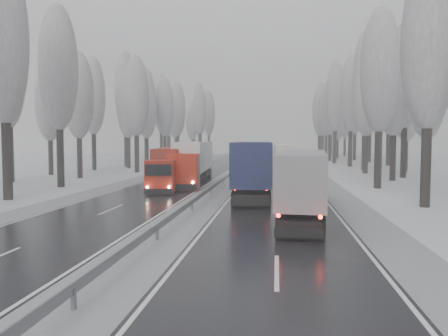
% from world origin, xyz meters
% --- Properties ---
extents(ground, '(260.00, 260.00, 0.00)m').
position_xyz_m(ground, '(0.00, 0.00, 0.00)').
color(ground, silver).
rests_on(ground, ground).
extents(carriageway_right, '(7.50, 200.00, 0.03)m').
position_xyz_m(carriageway_right, '(5.25, 30.00, 0.01)').
color(carriageway_right, black).
rests_on(carriageway_right, ground).
extents(carriageway_left, '(7.50, 200.00, 0.03)m').
position_xyz_m(carriageway_left, '(-5.25, 30.00, 0.01)').
color(carriageway_left, black).
rests_on(carriageway_left, ground).
extents(median_slush, '(3.00, 200.00, 0.04)m').
position_xyz_m(median_slush, '(0.00, 30.00, 0.02)').
color(median_slush, '#93959A').
rests_on(median_slush, ground).
extents(shoulder_right, '(2.40, 200.00, 0.04)m').
position_xyz_m(shoulder_right, '(10.20, 30.00, 0.02)').
color(shoulder_right, '#93959A').
rests_on(shoulder_right, ground).
extents(shoulder_left, '(2.40, 200.00, 0.04)m').
position_xyz_m(shoulder_left, '(-10.20, 30.00, 0.02)').
color(shoulder_left, '#93959A').
rests_on(shoulder_left, ground).
extents(median_guardrail, '(0.12, 200.00, 0.76)m').
position_xyz_m(median_guardrail, '(0.00, 29.99, 0.60)').
color(median_guardrail, slate).
rests_on(median_guardrail, ground).
extents(tree_16, '(3.60, 3.60, 16.53)m').
position_xyz_m(tree_16, '(15.04, 15.67, 10.67)').
color(tree_16, black).
rests_on(tree_16, ground).
extents(tree_18, '(3.60, 3.60, 16.58)m').
position_xyz_m(tree_18, '(14.51, 27.03, 10.70)').
color(tree_18, black).
rests_on(tree_18, ground).
extents(tree_19, '(3.60, 3.60, 14.57)m').
position_xyz_m(tree_19, '(20.02, 31.03, 9.42)').
color(tree_19, black).
rests_on(tree_19, ground).
extents(tree_20, '(3.60, 3.60, 15.71)m').
position_xyz_m(tree_20, '(17.90, 35.17, 10.14)').
color(tree_20, black).
rests_on(tree_20, ground).
extents(tree_21, '(3.60, 3.60, 18.62)m').
position_xyz_m(tree_21, '(20.12, 39.17, 12.00)').
color(tree_21, black).
rests_on(tree_21, ground).
extents(tree_22, '(3.60, 3.60, 15.86)m').
position_xyz_m(tree_22, '(17.02, 45.60, 10.24)').
color(tree_22, black).
rests_on(tree_22, ground).
extents(tree_23, '(3.60, 3.60, 13.55)m').
position_xyz_m(tree_23, '(23.31, 49.60, 8.77)').
color(tree_23, black).
rests_on(tree_23, ground).
extents(tree_24, '(3.60, 3.60, 20.49)m').
position_xyz_m(tree_24, '(17.90, 51.02, 13.19)').
color(tree_24, black).
rests_on(tree_24, ground).
extents(tree_25, '(3.60, 3.60, 19.44)m').
position_xyz_m(tree_25, '(24.81, 55.02, 12.52)').
color(tree_25, black).
rests_on(tree_25, ground).
extents(tree_26, '(3.60, 3.60, 18.78)m').
position_xyz_m(tree_26, '(17.56, 61.27, 12.10)').
color(tree_26, black).
rests_on(tree_26, ground).
extents(tree_27, '(3.60, 3.60, 17.62)m').
position_xyz_m(tree_27, '(24.72, 65.27, 11.36)').
color(tree_27, black).
rests_on(tree_27, ground).
extents(tree_28, '(3.60, 3.60, 19.62)m').
position_xyz_m(tree_28, '(16.34, 71.95, 12.64)').
color(tree_28, black).
rests_on(tree_28, ground).
extents(tree_29, '(3.60, 3.60, 18.11)m').
position_xyz_m(tree_29, '(23.71, 75.95, 11.67)').
color(tree_29, black).
rests_on(tree_29, ground).
extents(tree_30, '(3.60, 3.60, 17.86)m').
position_xyz_m(tree_30, '(16.56, 81.70, 11.52)').
color(tree_30, black).
rests_on(tree_30, ground).
extents(tree_31, '(3.60, 3.60, 18.58)m').
position_xyz_m(tree_31, '(22.48, 85.70, 11.97)').
color(tree_31, black).
rests_on(tree_31, ground).
extents(tree_32, '(3.60, 3.60, 17.33)m').
position_xyz_m(tree_32, '(16.63, 89.21, 11.18)').
color(tree_32, black).
rests_on(tree_32, ground).
extents(tree_33, '(3.60, 3.60, 14.33)m').
position_xyz_m(tree_33, '(19.77, 93.21, 9.26)').
color(tree_33, black).
rests_on(tree_33, ground).
extents(tree_34, '(3.60, 3.60, 17.63)m').
position_xyz_m(tree_34, '(15.73, 96.32, 11.37)').
color(tree_34, black).
rests_on(tree_34, ground).
extents(tree_35, '(3.60, 3.60, 18.25)m').
position_xyz_m(tree_35, '(24.94, 100.32, 11.77)').
color(tree_35, black).
rests_on(tree_35, ground).
extents(tree_36, '(3.60, 3.60, 20.23)m').
position_xyz_m(tree_36, '(17.04, 106.16, 13.02)').
color(tree_36, black).
rests_on(tree_36, ground).
extents(tree_37, '(3.60, 3.60, 16.37)m').
position_xyz_m(tree_37, '(24.02, 110.16, 10.56)').
color(tree_37, black).
rests_on(tree_37, ground).
extents(tree_38, '(3.60, 3.60, 17.97)m').
position_xyz_m(tree_38, '(18.73, 116.73, 11.59)').
color(tree_38, black).
rests_on(tree_38, ground).
extents(tree_39, '(3.60, 3.60, 16.19)m').
position_xyz_m(tree_39, '(21.55, 120.73, 10.45)').
color(tree_39, black).
rests_on(tree_39, ground).
extents(tree_56, '(3.60, 3.60, 18.12)m').
position_xyz_m(tree_56, '(-14.71, 15.70, 11.68)').
color(tree_56, black).
rests_on(tree_56, ground).
extents(tree_58, '(3.60, 3.60, 17.21)m').
position_xyz_m(tree_58, '(-15.13, 24.57, 11.10)').
color(tree_58, black).
rests_on(tree_58, ground).
extents(tree_59, '(3.60, 3.60, 18.41)m').
position_xyz_m(tree_59, '(-22.80, 28.57, 11.87)').
color(tree_59, black).
rests_on(tree_59, ground).
extents(tree_60, '(3.60, 3.60, 14.84)m').
position_xyz_m(tree_60, '(-17.75, 34.20, 9.59)').
color(tree_60, black).
rests_on(tree_60, ground).
extents(tree_61, '(3.60, 3.60, 13.95)m').
position_xyz_m(tree_61, '(-23.52, 38.20, 9.02)').
color(tree_61, black).
rests_on(tree_61, ground).
extents(tree_62, '(3.60, 3.60, 16.04)m').
position_xyz_m(tree_62, '(-13.94, 43.73, 10.36)').
color(tree_62, black).
rests_on(tree_62, ground).
extents(tree_63, '(3.60, 3.60, 16.88)m').
position_xyz_m(tree_63, '(-21.85, 47.73, 10.89)').
color(tree_63, black).
rests_on(tree_63, ground).
extents(tree_64, '(3.60, 3.60, 15.42)m').
position_xyz_m(tree_64, '(-18.26, 52.71, 9.96)').
color(tree_64, black).
rests_on(tree_64, ground).
extents(tree_65, '(3.60, 3.60, 19.48)m').
position_xyz_m(tree_65, '(-20.05, 56.71, 12.55)').
color(tree_65, black).
rests_on(tree_65, ground).
extents(tree_66, '(3.60, 3.60, 15.23)m').
position_xyz_m(tree_66, '(-18.16, 62.35, 9.84)').
color(tree_66, black).
rests_on(tree_66, ground).
extents(tree_67, '(3.60, 3.60, 17.09)m').
position_xyz_m(tree_67, '(-19.54, 66.35, 11.03)').
color(tree_67, black).
rests_on(tree_67, ground).
extents(tree_68, '(3.60, 3.60, 16.65)m').
position_xyz_m(tree_68, '(-16.58, 69.11, 10.75)').
color(tree_68, black).
rests_on(tree_68, ground).
extents(tree_69, '(3.60, 3.60, 19.35)m').
position_xyz_m(tree_69, '(-21.42, 73.11, 12.46)').
color(tree_69, black).
rests_on(tree_69, ground).
extents(tree_70, '(3.60, 3.60, 17.09)m').
position_xyz_m(tree_70, '(-16.33, 79.19, 11.03)').
color(tree_70, black).
rests_on(tree_70, ground).
extents(tree_71, '(3.60, 3.60, 19.61)m').
position_xyz_m(tree_71, '(-21.09, 83.19, 12.63)').
color(tree_71, black).
rests_on(tree_71, ground).
extents(tree_72, '(3.60, 3.60, 15.11)m').
position_xyz_m(tree_72, '(-18.93, 88.54, 9.76)').
color(tree_72, black).
rests_on(tree_72, ground).
extents(tree_73, '(3.60, 3.60, 17.22)m').
position_xyz_m(tree_73, '(-21.82, 92.54, 11.11)').
color(tree_73, black).
rests_on(tree_73, ground).
extents(tree_74, '(3.60, 3.60, 19.68)m').
position_xyz_m(tree_74, '(-15.07, 99.33, 12.67)').
color(tree_74, black).
rests_on(tree_74, ground).
extents(tree_75, '(3.60, 3.60, 18.60)m').
position_xyz_m(tree_75, '(-24.20, 103.33, 11.99)').
color(tree_75, black).
rests_on(tree_75, ground).
extents(tree_76, '(3.60, 3.60, 18.55)m').
position_xyz_m(tree_76, '(-14.05, 108.72, 11.95)').
color(tree_76, black).
rests_on(tree_76, ground).
extents(tree_77, '(3.60, 3.60, 14.32)m').
position_xyz_m(tree_77, '(-19.66, 112.72, 9.26)').
color(tree_77, black).
rests_on(tree_77, ground).
extents(tree_78, '(3.60, 3.60, 19.55)m').
position_xyz_m(tree_78, '(-17.56, 115.31, 12.59)').
color(tree_78, black).
rests_on(tree_78, ground).
extents(tree_79, '(3.60, 3.60, 17.07)m').
position_xyz_m(tree_79, '(-20.33, 119.31, 11.01)').
color(tree_79, black).
rests_on(tree_79, ground).
extents(truck_grey_tarp, '(3.59, 14.84, 3.78)m').
position_xyz_m(truck_grey_tarp, '(6.86, 11.61, 2.20)').
color(truck_grey_tarp, '#434247').
rests_on(truck_grey_tarp, ground).
extents(truck_blue_box, '(3.29, 16.85, 4.30)m').
position_xyz_m(truck_blue_box, '(3.33, 20.22, 2.51)').
color(truck_blue_box, '#1D244A').
rests_on(truck_blue_box, ground).
extents(truck_cream_box, '(2.77, 15.32, 3.91)m').
position_xyz_m(truck_cream_box, '(6.16, 42.73, 2.28)').
color(truck_cream_box, '#A9A296').
rests_on(truck_cream_box, ground).
extents(box_truck_distant, '(2.15, 6.77, 2.52)m').
position_xyz_m(box_truck_distant, '(5.30, 90.91, 1.28)').
color(box_truck_distant, '#B8BBC0').
rests_on(box_truck_distant, ground).
extents(truck_red_white, '(3.66, 16.73, 4.26)m').
position_xyz_m(truck_red_white, '(-3.30, 29.55, 2.49)').
color(truck_red_white, '#B61B0A').
rests_on(truck_red_white, ground).
extents(truck_red_red, '(4.11, 14.44, 3.67)m').
position_xyz_m(truck_red_red, '(-5.09, 26.66, 2.14)').
color(truck_red_red, '#981708').
rests_on(truck_red_red, ground).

